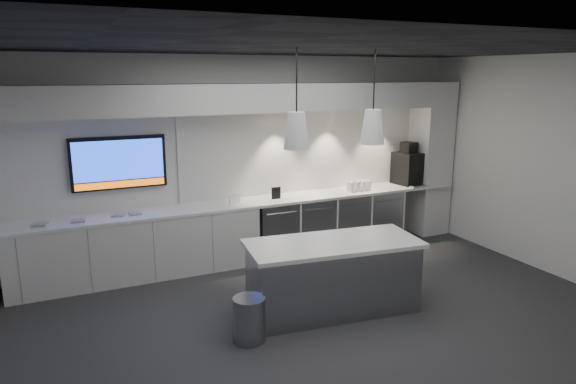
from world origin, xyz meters
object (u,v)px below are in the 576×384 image
wall_tv (119,163)px  bin (249,319)px  island (333,276)px  coffee_machine (408,167)px

wall_tv → bin: 3.00m
island → bin: bearing=-160.5°
wall_tv → bin: (0.91, -2.54, -1.32)m
wall_tv → coffee_machine: wall_tv is taller
island → coffee_machine: size_ratio=2.94×
wall_tv → island: 3.27m
wall_tv → bin: size_ratio=2.61×
coffee_machine → wall_tv: bearing=169.5°
coffee_machine → bin: bearing=-155.9°
coffee_machine → island: bearing=-149.4°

